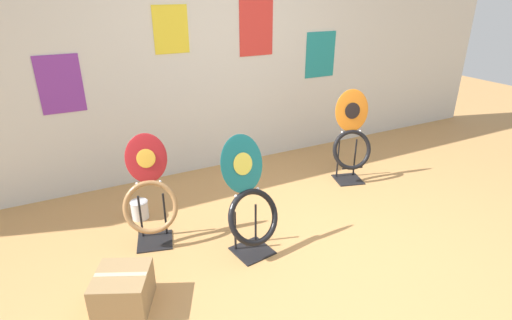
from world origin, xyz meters
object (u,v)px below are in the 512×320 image
Objects in this scene: toilet_seat_display_orange_sun at (352,139)px; toilet_seat_display_teal_sax at (251,207)px; storage_box at (123,290)px; toilet_seat_display_crimson_swirl at (150,196)px; paint_can at (140,209)px.

toilet_seat_display_orange_sun is 1.05× the size of toilet_seat_display_teal_sax.
toilet_seat_display_crimson_swirl is at bearing 60.81° from storage_box.
toilet_seat_display_crimson_swirl is 0.81m from toilet_seat_display_teal_sax.
paint_can is at bearing 72.51° from storage_box.
toilet_seat_display_teal_sax is at bearing 9.13° from storage_box.
paint_can is 1.11m from storage_box.
storage_box is at bearing -107.49° from paint_can.
paint_can is (-2.18, 0.24, -0.37)m from toilet_seat_display_orange_sun.
toilet_seat_display_teal_sax is 1.06m from storage_box.
toilet_seat_display_orange_sun is 2.15× the size of storage_box.
paint_can is at bearing 173.63° from toilet_seat_display_orange_sun.
toilet_seat_display_crimson_swirl is 0.53m from paint_can.
paint_can is (-0.67, 0.90, -0.31)m from toilet_seat_display_teal_sax.
toilet_seat_display_teal_sax reaches higher than paint_can.
toilet_seat_display_orange_sun reaches higher than toilet_seat_display_crimson_swirl.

